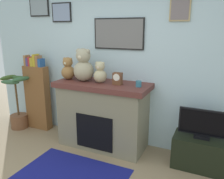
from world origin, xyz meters
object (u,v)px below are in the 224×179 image
television (203,124)px  tv_stand (200,152)px  teddy_bear_brown (100,73)px  teddy_bear_grey (68,69)px  potted_plant (18,108)px  bookshelf (37,95)px  candle_jar (139,84)px  teddy_bear_tan (84,66)px  mantel_clock (118,79)px  fireplace (103,114)px

television → tv_stand: bearing=90.0°
teddy_bear_brown → tv_stand: bearing=0.6°
tv_stand → teddy_bear_grey: (-2.11, -0.02, 1.00)m
potted_plant → television: 3.29m
potted_plant → bookshelf: bearing=26.2°
television → candle_jar: (-0.91, -0.02, 0.46)m
teddy_bear_tan → teddy_bear_brown: bearing=0.0°
candle_jar → bookshelf: bearing=176.7°
potted_plant → teddy_bear_grey: size_ratio=2.87×
potted_plant → mantel_clock: (2.04, 0.06, 0.76)m
fireplace → teddy_bear_brown: size_ratio=4.50×
potted_plant → teddy_bear_grey: (1.16, 0.06, 0.83)m
fireplace → potted_plant: size_ratio=1.43×
television → teddy_bear_tan: teddy_bear_tan is taller
candle_jar → mantel_clock: (-0.33, -0.00, 0.05)m
teddy_bear_grey → teddy_bear_brown: 0.59m
potted_plant → teddy_bear_tan: teddy_bear_tan is taller
fireplace → tv_stand: bearing=-0.0°
bookshelf → fireplace: bearing=-4.0°
potted_plant → candle_jar: (2.37, 0.06, 0.71)m
television → candle_jar: size_ratio=7.08×
potted_plant → tv_stand: (3.28, 0.07, -0.17)m
mantel_clock → teddy_bear_tan: 0.60m
fireplace → television: (1.49, -0.00, 0.10)m
tv_stand → mantel_clock: 1.54m
teddy_bear_grey → teddy_bear_brown: teddy_bear_grey is taller
television → teddy_bear_grey: bearing=-179.6°
fireplace → mantel_clock: bearing=-4.2°
tv_stand → mantel_clock: size_ratio=4.04×
potted_plant → television: (3.28, 0.07, 0.25)m
television → bookshelf: bearing=178.0°
bookshelf → teddy_bear_grey: (0.81, -0.12, 0.56)m
fireplace → teddy_bear_tan: teddy_bear_tan is taller
bookshelf → teddy_bear_grey: same height
candle_jar → mantel_clock: 0.33m
fireplace → teddy_bear_brown: (-0.03, -0.02, 0.67)m
fireplace → teddy_bear_brown: 0.67m
bookshelf → teddy_bear_tan: size_ratio=2.77×
mantel_clock → tv_stand: bearing=0.8°
fireplace → teddy_bear_grey: 0.92m
bookshelf → teddy_bear_grey: size_ratio=3.95×
bookshelf → candle_jar: size_ratio=15.92×
tv_stand → candle_jar: (-0.91, -0.02, 0.88)m
bookshelf → teddy_bear_tan: (1.11, -0.12, 0.63)m
television → teddy_bear_brown: (-1.52, -0.02, 0.57)m
teddy_bear_tan → bookshelf: bearing=174.0°
mantel_clock → teddy_bear_brown: teddy_bear_brown is taller
fireplace → potted_plant: (-1.78, -0.07, -0.14)m
fireplace → potted_plant: fireplace is taller
tv_stand → teddy_bear_tan: size_ratio=1.41×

